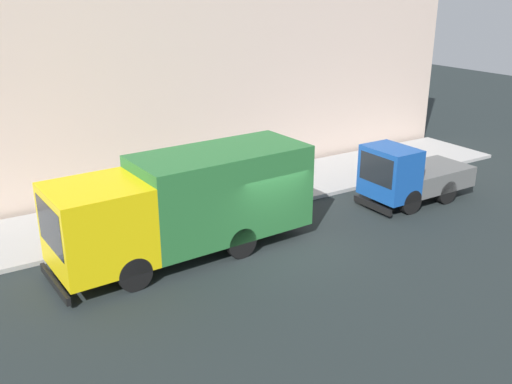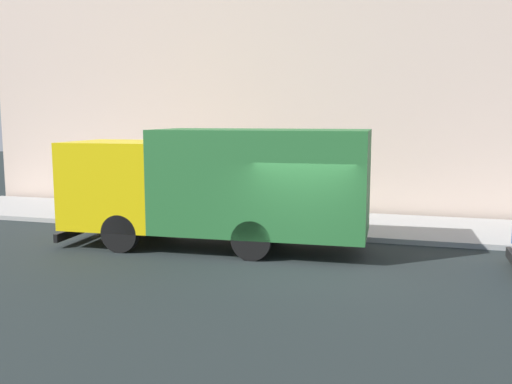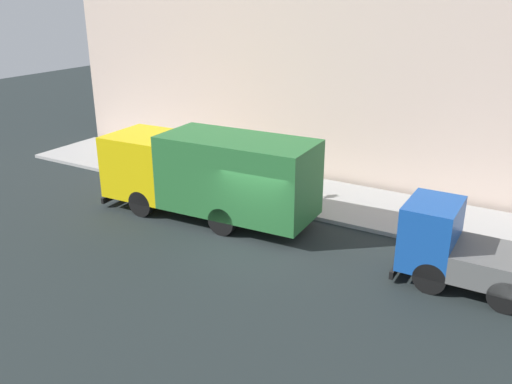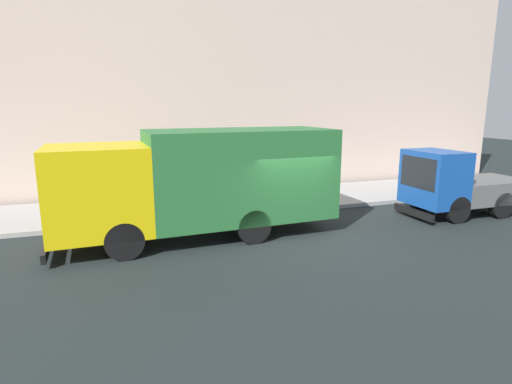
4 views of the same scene
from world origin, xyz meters
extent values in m
plane|color=#1F2627|center=(0.00, 0.00, 0.00)|extent=(80.00, 80.00, 0.00)
cube|color=#A3A2A1|center=(5.08, 0.00, 0.08)|extent=(4.16, 30.00, 0.15)
cube|color=beige|center=(7.66, 0.00, 5.26)|extent=(0.50, 30.00, 10.51)
cube|color=yellow|center=(1.11, 5.55, 1.72)|extent=(2.72, 2.79, 2.41)
cube|color=black|center=(1.05, 6.87, 2.01)|extent=(2.18, 0.16, 1.35)
cube|color=#276832|center=(1.31, 1.39, 1.90)|extent=(2.86, 5.78, 2.77)
cube|color=black|center=(1.05, 6.95, 0.28)|extent=(2.49, 0.24, 0.24)
cylinder|color=black|center=(-0.01, 4.97, 0.51)|extent=(0.35, 1.04, 1.03)
cylinder|color=black|center=(2.28, 5.08, 0.51)|extent=(0.35, 1.04, 1.03)
cylinder|color=black|center=(0.17, 1.34, 0.51)|extent=(0.35, 1.04, 1.03)
cylinder|color=black|center=(2.46, 1.45, 0.51)|extent=(0.35, 1.04, 1.03)
cylinder|color=brown|center=(4.88, 3.51, 0.56)|extent=(0.25, 0.25, 0.81)
cylinder|color=#26272E|center=(4.88, 3.51, 1.24)|extent=(0.34, 0.34, 0.55)
sphere|color=brown|center=(4.88, 3.51, 1.62)|extent=(0.21, 0.21, 0.21)
cone|color=orange|center=(3.45, 5.88, 0.52)|extent=(0.52, 0.52, 0.74)
cylinder|color=#4C5156|center=(3.41, 1.63, 1.50)|extent=(0.08, 0.08, 2.70)
cube|color=blue|center=(3.41, 1.65, 2.60)|extent=(0.44, 0.03, 0.36)
camera|label=1|loc=(-14.09, 9.72, 8.27)|focal=40.13mm
camera|label=2|loc=(-13.00, -2.61, 3.60)|focal=38.91mm
camera|label=3|loc=(-14.34, -8.61, 8.24)|focal=37.85mm
camera|label=4|loc=(-10.79, 4.96, 3.98)|focal=28.68mm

